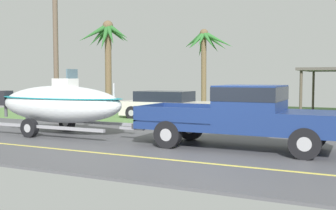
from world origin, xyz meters
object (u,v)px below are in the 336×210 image
at_px(utility_pole, 56,41).
at_px(palm_tree_near_left, 205,47).
at_px(pickup_truck_towing, 250,113).
at_px(boat_on_trailer, 60,104).
at_px(palm_tree_near_right, 108,43).
at_px(parked_sedan_near, 168,106).

bearing_deg(utility_pole, palm_tree_near_left, 69.85).
distance_m(pickup_truck_towing, boat_on_trailer, 6.88).
xyz_separation_m(pickup_truck_towing, boat_on_trailer, (-6.88, -0.00, 0.08)).
xyz_separation_m(palm_tree_near_left, palm_tree_near_right, (-3.22, -6.54, -0.11)).
distance_m(boat_on_trailer, palm_tree_near_left, 14.43).
distance_m(parked_sedan_near, palm_tree_near_right, 5.43).
xyz_separation_m(boat_on_trailer, palm_tree_near_right, (-3.01, 7.59, 2.83)).
height_order(boat_on_trailer, parked_sedan_near, boat_on_trailer).
xyz_separation_m(parked_sedan_near, palm_tree_near_right, (-4.20, 1.13, 3.26)).
bearing_deg(utility_pole, parked_sedan_near, 28.14).
relative_size(pickup_truck_towing, palm_tree_near_left, 1.14).
distance_m(palm_tree_near_right, utility_pole, 3.70).
relative_size(boat_on_trailer, utility_pole, 0.87).
bearing_deg(utility_pole, pickup_truck_towing, -20.68).
relative_size(parked_sedan_near, palm_tree_near_right, 0.89).
bearing_deg(palm_tree_near_right, palm_tree_near_left, 63.82).
relative_size(palm_tree_near_left, utility_pole, 0.73).
bearing_deg(palm_tree_near_right, pickup_truck_towing, -37.48).
height_order(boat_on_trailer, palm_tree_near_right, palm_tree_near_right).
bearing_deg(pickup_truck_towing, parked_sedan_near, 131.41).
bearing_deg(palm_tree_near_right, utility_pole, -98.18).
bearing_deg(parked_sedan_near, utility_pole, -151.86).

